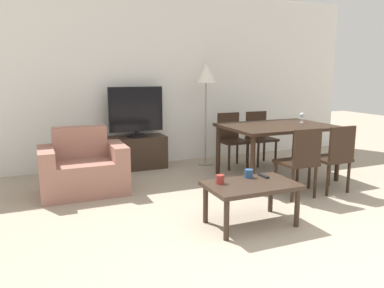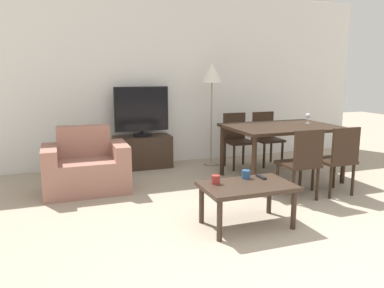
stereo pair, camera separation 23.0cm
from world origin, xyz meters
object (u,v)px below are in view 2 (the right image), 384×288
(dining_chair_near_right, at_px, (338,157))
(dining_chair_far_left, at_px, (237,137))
(tv_stand, at_px, (143,152))
(tv, at_px, (142,111))
(floor_lamp, at_px, (212,78))
(remote_primary, at_px, (261,177))
(coffee_table, at_px, (247,190))
(dining_table, at_px, (282,131))
(dining_chair_far, at_px, (266,135))
(dining_chair_near, at_px, (302,161))
(wine_glass_left, at_px, (308,116))
(armchair, at_px, (86,168))
(cup_white_near, at_px, (216,180))
(cup_colored_far, at_px, (246,174))

(dining_chair_near_right, distance_m, dining_chair_far_left, 1.73)
(tv_stand, distance_m, tv, 0.63)
(floor_lamp, bearing_deg, remote_primary, -99.89)
(coffee_table, relative_size, dining_table, 0.59)
(dining_chair_far, bearing_deg, coffee_table, -124.58)
(tv_stand, distance_m, dining_chair_far_left, 1.48)
(tv, xyz_separation_m, dining_table, (1.65, -1.27, -0.20))
(dining_chair_near, distance_m, dining_chair_near_right, 0.51)
(wine_glass_left, bearing_deg, dining_chair_far, 105.01)
(tv, distance_m, dining_table, 2.09)
(dining_chair_near_right, bearing_deg, armchair, 157.19)
(tv_stand, xyz_separation_m, dining_chair_far_left, (1.39, -0.44, 0.22))
(dining_chair_far, bearing_deg, floor_lamp, 163.30)
(dining_chair_near, relative_size, floor_lamp, 0.52)
(cup_white_near, bearing_deg, coffee_table, -21.51)
(armchair, distance_m, wine_glass_left, 3.08)
(dining_chair_near, relative_size, dining_chair_far, 1.00)
(dining_chair_near_right, bearing_deg, cup_white_near, -168.50)
(coffee_table, bearing_deg, cup_white_near, 158.49)
(tv, distance_m, cup_colored_far, 2.46)
(dining_chair_far, bearing_deg, cup_white_near, -130.89)
(cup_colored_far, bearing_deg, tv_stand, 102.52)
(coffee_table, xyz_separation_m, cup_white_near, (-0.28, 0.11, 0.10))
(tv, relative_size, dining_chair_near_right, 0.99)
(dining_chair_far_left, bearing_deg, coffee_table, -114.11)
(coffee_table, height_order, dining_chair_near, dining_chair_near)
(tv_stand, distance_m, dining_chair_near, 2.52)
(armchair, height_order, dining_table, armchair)
(tv_stand, distance_m, cup_white_near, 2.46)
(coffee_table, bearing_deg, dining_table, 46.99)
(armchair, bearing_deg, tv_stand, 44.98)
(dining_chair_near, xyz_separation_m, dining_chair_near_right, (0.51, 0.00, 0.00))
(dining_chair_near_right, xyz_separation_m, cup_white_near, (-1.73, -0.35, -0.01))
(tv_stand, height_order, dining_chair_near_right, dining_chair_near_right)
(armchair, xyz_separation_m, floor_lamp, (1.98, 0.72, 1.08))
(dining_chair_far, bearing_deg, tv, 166.97)
(armchair, bearing_deg, cup_white_near, -54.91)
(dining_chair_near, bearing_deg, cup_white_near, -163.91)
(dining_chair_far, distance_m, wine_glass_left, 0.88)
(dining_chair_far_left, bearing_deg, dining_chair_near, -90.00)
(dining_chair_near_right, bearing_deg, tv, 132.32)
(armchair, bearing_deg, tv, 44.90)
(wine_glass_left, bearing_deg, floor_lamp, 135.70)
(tv, height_order, dining_table, tv)
(tv_stand, height_order, dining_table, dining_table)
(armchair, height_order, floor_lamp, floor_lamp)
(armchair, height_order, remote_primary, armchair)
(tv_stand, height_order, coffee_table, tv_stand)
(dining_chair_far, relative_size, cup_white_near, 9.89)
(armchair, distance_m, coffee_table, 2.13)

